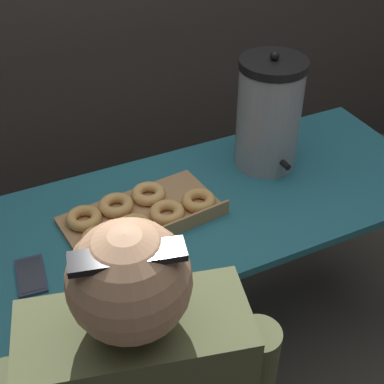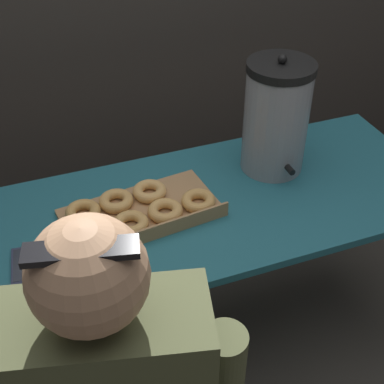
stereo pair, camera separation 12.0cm
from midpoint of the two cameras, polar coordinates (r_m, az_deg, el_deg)
name	(u,v)px [view 2 (the right image)]	position (r m, az deg, el deg)	size (l,w,h in m)	color
ground_plane	(208,337)	(2.29, 3.29, -15.19)	(12.00, 12.00, 0.00)	#4C473F
folding_table	(212,212)	(1.80, 4.04, -2.22)	(1.58, 0.66, 0.72)	#236675
donut_box	(138,212)	(1.70, -3.79, -2.15)	(0.52, 0.31, 0.05)	tan
coffee_urn	(276,117)	(1.86, 10.81, 7.78)	(0.23, 0.26, 0.42)	#939399
cell_phone	(25,265)	(1.60, -15.31, -7.58)	(0.09, 0.16, 0.01)	#2D334C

